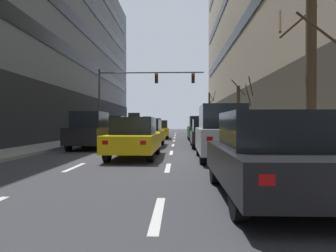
% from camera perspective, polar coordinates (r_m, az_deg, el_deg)
% --- Properties ---
extents(ground_plane, '(120.00, 120.00, 0.00)m').
position_cam_1_polar(ground_plane, '(13.10, -6.47, -5.94)').
color(ground_plane, '#38383D').
extents(sidewalk_right, '(2.60, 80.00, 0.14)m').
position_cam_1_polar(sidewalk_right, '(13.59, 19.56, -5.44)').
color(sidewalk_right, gray).
rests_on(sidewalk_right, ground).
extents(lane_stripe_l1_s3, '(0.16, 2.00, 0.01)m').
position_cam_1_polar(lane_stripe_l1_s3, '(10.57, -17.40, -7.52)').
color(lane_stripe_l1_s3, silver).
rests_on(lane_stripe_l1_s3, ground).
extents(lane_stripe_l1_s4, '(0.16, 2.00, 0.01)m').
position_cam_1_polar(lane_stripe_l1_s4, '(15.35, -11.19, -4.98)').
color(lane_stripe_l1_s4, silver).
rests_on(lane_stripe_l1_s4, ground).
extents(lane_stripe_l1_s5, '(0.16, 2.00, 0.01)m').
position_cam_1_polar(lane_stripe_l1_s5, '(20.23, -7.97, -3.63)').
color(lane_stripe_l1_s5, silver).
rests_on(lane_stripe_l1_s5, ground).
extents(lane_stripe_l1_s6, '(0.16, 2.00, 0.01)m').
position_cam_1_polar(lane_stripe_l1_s6, '(25.16, -6.02, -2.80)').
color(lane_stripe_l1_s6, silver).
rests_on(lane_stripe_l1_s6, ground).
extents(lane_stripe_l1_s7, '(0.16, 2.00, 0.01)m').
position_cam_1_polar(lane_stripe_l1_s7, '(30.11, -4.71, -2.24)').
color(lane_stripe_l1_s7, silver).
rests_on(lane_stripe_l1_s7, ground).
extents(lane_stripe_l1_s8, '(0.16, 2.00, 0.01)m').
position_cam_1_polar(lane_stripe_l1_s8, '(35.08, -3.76, -1.84)').
color(lane_stripe_l1_s8, silver).
rests_on(lane_stripe_l1_s8, ground).
extents(lane_stripe_l1_s9, '(0.16, 2.00, 0.01)m').
position_cam_1_polar(lane_stripe_l1_s9, '(40.05, -3.06, -1.54)').
color(lane_stripe_l1_s9, silver).
rests_on(lane_stripe_l1_s9, ground).
extents(lane_stripe_l1_s10, '(0.16, 2.00, 0.01)m').
position_cam_1_polar(lane_stripe_l1_s10, '(45.03, -2.51, -1.30)').
color(lane_stripe_l1_s10, silver).
rests_on(lane_stripe_l1_s10, ground).
extents(lane_stripe_l2_s2, '(0.16, 2.00, 0.01)m').
position_cam_1_polar(lane_stripe_l2_s2, '(5.11, -1.96, -16.32)').
color(lane_stripe_l2_s2, silver).
rests_on(lane_stripe_l2_s2, ground).
extents(lane_stripe_l2_s3, '(0.16, 2.00, 0.01)m').
position_cam_1_polar(lane_stripe_l2_s3, '(9.99, -0.01, -7.96)').
color(lane_stripe_l2_s3, silver).
rests_on(lane_stripe_l2_s3, ground).
extents(lane_stripe_l2_s4, '(0.16, 2.00, 0.01)m').
position_cam_1_polar(lane_stripe_l2_s4, '(14.95, 0.63, -5.11)').
color(lane_stripe_l2_s4, silver).
rests_on(lane_stripe_l2_s4, ground).
extents(lane_stripe_l2_s5, '(0.16, 2.00, 0.01)m').
position_cam_1_polar(lane_stripe_l2_s5, '(19.93, 0.95, -3.68)').
color(lane_stripe_l2_s5, silver).
rests_on(lane_stripe_l2_s5, ground).
extents(lane_stripe_l2_s6, '(0.16, 2.00, 0.01)m').
position_cam_1_polar(lane_stripe_l2_s6, '(24.92, 1.14, -2.83)').
color(lane_stripe_l2_s6, silver).
rests_on(lane_stripe_l2_s6, ground).
extents(lane_stripe_l2_s7, '(0.16, 2.00, 0.01)m').
position_cam_1_polar(lane_stripe_l2_s7, '(29.92, 1.27, -2.26)').
color(lane_stripe_l2_s7, silver).
rests_on(lane_stripe_l2_s7, ground).
extents(lane_stripe_l2_s8, '(0.16, 2.00, 0.01)m').
position_cam_1_polar(lane_stripe_l2_s8, '(34.91, 1.36, -1.85)').
color(lane_stripe_l2_s8, silver).
rests_on(lane_stripe_l2_s8, ground).
extents(lane_stripe_l2_s9, '(0.16, 2.00, 0.01)m').
position_cam_1_polar(lane_stripe_l2_s9, '(39.91, 1.43, -1.54)').
color(lane_stripe_l2_s9, silver).
rests_on(lane_stripe_l2_s9, ground).
extents(lane_stripe_l2_s10, '(0.16, 2.00, 0.01)m').
position_cam_1_polar(lane_stripe_l2_s10, '(44.90, 1.48, -1.30)').
color(lane_stripe_l2_s10, silver).
rests_on(lane_stripe_l2_s10, ground).
extents(taxi_driving_0, '(2.04, 4.67, 1.93)m').
position_cam_1_polar(taxi_driving_0, '(28.43, -1.81, -0.68)').
color(taxi_driving_0, black).
rests_on(taxi_driving_0, ground).
extents(car_driving_1, '(1.94, 4.27, 2.03)m').
position_cam_1_polar(car_driving_1, '(24.11, -10.35, -0.56)').
color(car_driving_1, black).
rests_on(car_driving_1, ground).
extents(taxi_driving_2, '(2.02, 4.64, 1.91)m').
position_cam_1_polar(taxi_driving_2, '(12.80, -6.39, -2.27)').
color(taxi_driving_2, black).
rests_on(taxi_driving_2, ground).
extents(taxi_driving_3, '(2.08, 4.63, 1.89)m').
position_cam_1_polar(taxi_driving_3, '(18.92, -4.00, -1.37)').
color(taxi_driving_3, black).
rests_on(taxi_driving_3, ground).
extents(car_driving_4, '(1.91, 4.41, 2.12)m').
position_cam_1_polar(car_driving_4, '(17.67, -14.59, -0.83)').
color(car_driving_4, black).
rests_on(car_driving_4, ground).
extents(taxi_driving_5, '(1.99, 4.58, 1.89)m').
position_cam_1_polar(taxi_driving_5, '(30.10, -7.63, -0.65)').
color(taxi_driving_5, black).
rests_on(taxi_driving_5, ground).
extents(car_parked_0, '(1.91, 4.55, 1.70)m').
position_cam_1_polar(car_parked_0, '(6.20, 18.40, -5.46)').
color(car_parked_0, black).
rests_on(car_parked_0, ground).
extents(car_parked_1, '(1.98, 4.58, 2.20)m').
position_cam_1_polar(car_parked_1, '(12.25, 10.13, -1.26)').
color(car_parked_1, black).
rests_on(car_parked_1, ground).
extents(car_parked_2, '(1.98, 4.60, 1.72)m').
position_cam_1_polar(car_parked_2, '(18.39, 7.38, -1.42)').
color(car_parked_2, black).
rests_on(car_parked_2, ground).
extents(car_parked_3, '(1.80, 4.26, 2.06)m').
position_cam_1_polar(car_parked_3, '(25.63, 5.83, -0.45)').
color(car_parked_3, black).
rests_on(car_parked_3, ground).
extents(traffic_signal_0, '(9.35, 0.35, 6.16)m').
position_cam_1_polar(traffic_signal_0, '(26.82, -6.06, 7.35)').
color(traffic_signal_0, '#4C4C51').
rests_on(traffic_signal_0, sidewalk_left).
extents(street_tree_1, '(1.62, 1.74, 5.17)m').
position_cam_1_polar(street_tree_1, '(9.66, 25.49, 8.42)').
color(street_tree_1, '#4C3823').
rests_on(street_tree_1, sidewalk_right).
extents(street_tree_2, '(0.99, 1.28, 5.23)m').
position_cam_1_polar(street_tree_2, '(36.89, 7.93, 2.60)').
color(street_tree_2, '#4C3823').
rests_on(street_tree_2, sidewalk_right).
extents(street_tree_3, '(1.57, 1.49, 4.16)m').
position_cam_1_polar(street_tree_3, '(19.49, 13.44, 2.59)').
color(street_tree_3, '#4C3823').
rests_on(street_tree_3, sidewalk_right).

